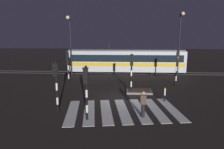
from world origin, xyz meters
TOP-DOWN VIEW (x-y plane):
  - ground_plane at (0.00, 0.00)m, footprint 120.00×120.00m
  - rail_near at (0.00, 10.61)m, footprint 80.00×0.12m
  - rail_far at (0.00, 12.04)m, footprint 80.00×0.12m
  - crosswalk_zebra at (0.00, -2.85)m, footprint 8.24×5.78m
  - traffic_island at (1.46, 1.92)m, footprint 2.30×1.73m
  - traffic_light_corner_far_right at (5.41, 4.53)m, footprint 0.36×0.42m
  - traffic_light_corner_near_left at (-4.45, -3.35)m, footprint 0.36×0.42m
  - traffic_light_median_centre at (0.73, 1.80)m, footprint 0.36×0.42m
  - traffic_light_corner_far_left at (-5.87, 4.93)m, footprint 0.36×0.42m
  - traffic_light_kerb_mid_left at (-2.20, -4.66)m, footprint 0.36×0.42m
  - street_lamp_trackside_right at (6.91, 9.78)m, footprint 0.44×1.21m
  - street_lamp_trackside_left at (-6.69, 9.27)m, footprint 0.44×1.21m
  - tram at (0.33, 11.32)m, footprint 15.56×2.58m
  - pedestrian_waiting_at_kerb at (1.28, -3.98)m, footprint 0.36×0.24m
  - bollard_island_edge at (3.27, -0.66)m, footprint 0.12×0.12m

SIDE VIEW (x-z plane):
  - ground_plane at x=0.00m, z-range 0.00..0.00m
  - crosswalk_zebra at x=0.00m, z-range 0.00..0.02m
  - rail_near at x=0.00m, z-range 0.00..0.03m
  - rail_far at x=0.00m, z-range 0.00..0.03m
  - traffic_island at x=1.46m, z-range 0.00..0.18m
  - bollard_island_edge at x=3.27m, z-range 0.00..1.11m
  - pedestrian_waiting_at_kerb at x=1.28m, z-range 0.02..1.73m
  - tram at x=0.33m, z-range -0.33..3.82m
  - traffic_light_kerb_mid_left at x=-2.20m, z-range 0.54..3.93m
  - traffic_light_corner_far_left at x=-5.87m, z-range 0.55..3.98m
  - traffic_light_corner_near_left at x=-4.45m, z-range 0.56..4.08m
  - traffic_light_corner_far_right at x=5.41m, z-range 0.56..4.08m
  - traffic_light_median_centre at x=0.73m, z-range 0.56..4.08m
  - street_lamp_trackside_left at x=-6.69m, z-range 0.97..8.36m
  - street_lamp_trackside_right at x=6.91m, z-range 0.99..8.80m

